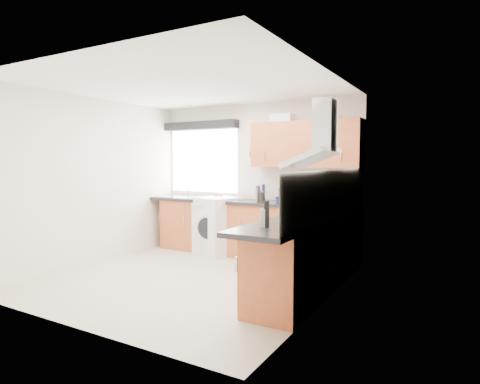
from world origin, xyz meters
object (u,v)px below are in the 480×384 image
Objects in this scene: upper_cabinets at (305,144)px; washing_machine at (218,225)px; oven at (308,256)px; extractor_hood at (318,142)px.

washing_machine is at bearing -171.10° from upper_cabinets.
oven is 0.50× the size of upper_cabinets.
washing_machine is at bearing 152.20° from extractor_hood.
extractor_hood is 1.48m from upper_cabinets.
washing_machine is at bearing 151.02° from oven.
upper_cabinets reaches higher than oven.
extractor_hood is at bearing -8.88° from washing_machine.
extractor_hood is (0.10, -0.00, 1.34)m from oven.
oven is at bearing -67.46° from upper_cabinets.
upper_cabinets is at bearing 112.54° from oven.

